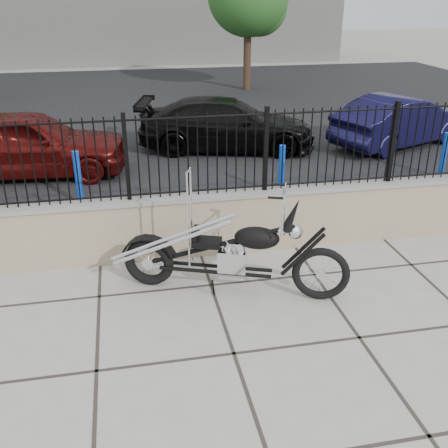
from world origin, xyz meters
The scene contains 11 objects.
ground_plane centered at (0.00, 0.00, 0.00)m, with size 90.00×90.00×0.00m, color #99968E.
parking_lot centered at (0.00, 12.50, 0.00)m, with size 30.00×30.00×0.00m, color black.
retaining_wall centered at (0.00, 2.50, 0.48)m, with size 14.00×0.36×0.96m, color gray.
iron_fence centered at (0.00, 2.50, 1.56)m, with size 14.00×0.08×1.20m, color black.
chopper_motorcycle centered at (0.20, 1.31, 0.86)m, with size 2.86×0.50×1.72m, color black, non-canonical shape.
car_red centered at (-3.03, 6.82, 0.71)m, with size 1.67×4.15×1.41m, color #4B0B0A.
car_black centered at (1.53, 7.95, 0.63)m, with size 1.77×4.35×1.26m, color black.
car_blue centered at (5.93, 7.44, 0.64)m, with size 1.35×3.87×1.28m, color black.
bollard_a centered at (-1.89, 4.89, 0.51)m, with size 0.12×0.12×1.03m, color blue.
bollard_b centered at (1.94, 4.65, 0.50)m, with size 0.12×0.12×0.99m, color #0E30DA.
bollard_c centered at (5.64, 5.01, 0.48)m, with size 0.12×0.12×0.96m, color blue.
Camera 1 is at (-1.02, -4.61, 3.74)m, focal length 42.00 mm.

